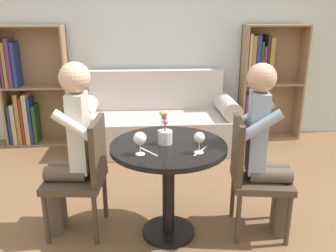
# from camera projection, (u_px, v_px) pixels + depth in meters

# --- Properties ---
(ground_plane) EXTENTS (16.00, 16.00, 0.00)m
(ground_plane) POSITION_uv_depth(u_px,v_px,m) (168.00, 233.00, 2.74)
(ground_plane) COLOR brown
(back_wall) EXTENTS (5.20, 0.05, 2.70)m
(back_wall) POSITION_uv_depth(u_px,v_px,m) (155.00, 34.00, 4.45)
(back_wall) COLOR silver
(back_wall) RESTS_ON ground_plane
(round_table) EXTENTS (0.83, 0.83, 0.73)m
(round_table) POSITION_uv_depth(u_px,v_px,m) (168.00, 166.00, 2.57)
(round_table) COLOR black
(round_table) RESTS_ON ground_plane
(couch) EXTENTS (1.89, 0.80, 0.92)m
(couch) POSITION_uv_depth(u_px,v_px,m) (158.00, 123.00, 4.37)
(couch) COLOR beige
(couch) RESTS_ON ground_plane
(bookshelf_left) EXTENTS (0.78, 0.28, 1.47)m
(bookshelf_left) POSITION_uv_depth(u_px,v_px,m) (29.00, 94.00, 4.41)
(bookshelf_left) COLOR #93704C
(bookshelf_left) RESTS_ON ground_plane
(bookshelf_right) EXTENTS (0.78, 0.28, 1.47)m
(bookshelf_right) POSITION_uv_depth(u_px,v_px,m) (263.00, 82.00, 4.58)
(bookshelf_right) COLOR #93704C
(bookshelf_right) RESTS_ON ground_plane
(chair_left) EXTENTS (0.46, 0.46, 0.90)m
(chair_left) POSITION_uv_depth(u_px,v_px,m) (84.00, 172.00, 2.63)
(chair_left) COLOR #473828
(chair_left) RESTS_ON ground_plane
(chair_right) EXTENTS (0.47, 0.47, 0.90)m
(chair_right) POSITION_uv_depth(u_px,v_px,m) (252.00, 172.00, 2.64)
(chair_right) COLOR #473828
(chair_right) RESTS_ON ground_plane
(person_left) EXTENTS (0.44, 0.37, 1.31)m
(person_left) POSITION_uv_depth(u_px,v_px,m) (70.00, 145.00, 2.57)
(person_left) COLOR brown
(person_left) RESTS_ON ground_plane
(person_right) EXTENTS (0.45, 0.38, 1.30)m
(person_right) POSITION_uv_depth(u_px,v_px,m) (266.00, 148.00, 2.56)
(person_right) COLOR brown
(person_right) RESTS_ON ground_plane
(wine_glass_left) EXTENTS (0.09, 0.09, 0.16)m
(wine_glass_left) POSITION_uv_depth(u_px,v_px,m) (140.00, 139.00, 2.31)
(wine_glass_left) COLOR white
(wine_glass_left) RESTS_ON round_table
(wine_glass_right) EXTENTS (0.07, 0.07, 0.15)m
(wine_glass_right) POSITION_uv_depth(u_px,v_px,m) (199.00, 138.00, 2.33)
(wine_glass_right) COLOR white
(wine_glass_right) RESTS_ON round_table
(flower_vase) EXTENTS (0.10, 0.10, 0.25)m
(flower_vase) POSITION_uv_depth(u_px,v_px,m) (165.00, 133.00, 2.50)
(flower_vase) COLOR silver
(flower_vase) RESTS_ON round_table
(knife_left_setting) EXTENTS (0.12, 0.16, 0.00)m
(knife_left_setting) POSITION_uv_depth(u_px,v_px,m) (200.00, 151.00, 2.39)
(knife_left_setting) COLOR silver
(knife_left_setting) RESTS_ON round_table
(fork_left_setting) EXTENTS (0.12, 0.16, 0.00)m
(fork_left_setting) POSITION_uv_depth(u_px,v_px,m) (149.00, 152.00, 2.38)
(fork_left_setting) COLOR silver
(fork_left_setting) RESTS_ON round_table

